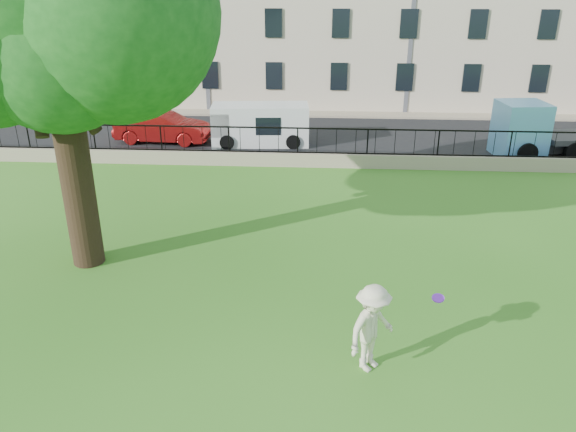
# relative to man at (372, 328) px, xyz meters

# --- Properties ---
(ground) EXTENTS (120.00, 120.00, 0.00)m
(ground) POSITION_rel_man_xyz_m (-2.20, 1.70, -0.99)
(ground) COLOR #2E6C19
(ground) RESTS_ON ground
(retaining_wall) EXTENTS (50.00, 0.40, 0.60)m
(retaining_wall) POSITION_rel_man_xyz_m (-2.20, 13.70, -0.69)
(retaining_wall) COLOR gray
(retaining_wall) RESTS_ON ground
(iron_railing) EXTENTS (50.00, 0.05, 1.13)m
(iron_railing) POSITION_rel_man_xyz_m (-2.20, 13.70, 0.17)
(iron_railing) COLOR black
(iron_railing) RESTS_ON retaining_wall
(street) EXTENTS (60.00, 9.00, 0.01)m
(street) POSITION_rel_man_xyz_m (-2.20, 18.40, -0.98)
(street) COLOR black
(street) RESTS_ON ground
(sidewalk) EXTENTS (60.00, 1.40, 0.12)m
(sidewalk) POSITION_rel_man_xyz_m (-2.20, 23.60, -0.93)
(sidewalk) COLOR gray
(sidewalk) RESTS_ON ground
(man) EXTENTS (1.41, 1.43, 1.97)m
(man) POSITION_rel_man_xyz_m (0.00, 0.00, 0.00)
(man) COLOR beige
(man) RESTS_ON ground
(frisbee) EXTENTS (0.34, 0.33, 0.12)m
(frisbee) POSITION_rel_man_xyz_m (1.46, 0.82, 0.28)
(frisbee) COLOR #8B28E3
(red_sedan) EXTENTS (4.80, 1.99, 1.55)m
(red_sedan) POSITION_rel_man_xyz_m (-9.10, 17.10, -0.21)
(red_sedan) COLOR maroon
(red_sedan) RESTS_ON street
(white_van) EXTENTS (4.81, 2.22, 1.96)m
(white_van) POSITION_rel_man_xyz_m (-4.20, 17.10, -0.01)
(white_van) COLOR silver
(white_van) RESTS_ON street
(blue_truck) EXTENTS (6.16, 2.84, 2.49)m
(blue_truck) POSITION_rel_man_xyz_m (9.80, 16.10, 0.26)
(blue_truck) COLOR #62ACE7
(blue_truck) RESTS_ON street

